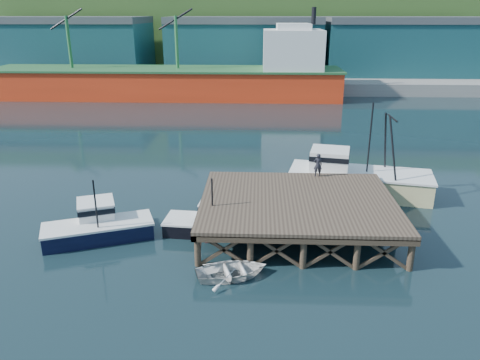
# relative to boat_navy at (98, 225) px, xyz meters

# --- Properties ---
(ground) EXTENTS (300.00, 300.00, 0.00)m
(ground) POSITION_rel_boat_navy_xyz_m (6.73, 1.53, -0.81)
(ground) COLOR black
(ground) RESTS_ON ground
(wharf) EXTENTS (12.00, 10.00, 2.62)m
(wharf) POSITION_rel_boat_navy_xyz_m (12.23, 1.34, 1.13)
(wharf) COLOR brown
(wharf) RESTS_ON ground
(far_quay) EXTENTS (160.00, 40.00, 2.00)m
(far_quay) POSITION_rel_boat_navy_xyz_m (6.73, 71.53, 0.19)
(far_quay) COLOR gray
(far_quay) RESTS_ON ground
(warehouse_left) EXTENTS (32.00, 16.00, 9.00)m
(warehouse_left) POSITION_rel_boat_navy_xyz_m (-28.27, 66.53, 5.69)
(warehouse_left) COLOR #194C54
(warehouse_left) RESTS_ON far_quay
(warehouse_mid) EXTENTS (28.00, 16.00, 9.00)m
(warehouse_mid) POSITION_rel_boat_navy_xyz_m (6.73, 66.53, 5.69)
(warehouse_mid) COLOR #194C54
(warehouse_mid) RESTS_ON far_quay
(warehouse_right) EXTENTS (30.00, 16.00, 9.00)m
(warehouse_right) POSITION_rel_boat_navy_xyz_m (36.73, 66.53, 5.69)
(warehouse_right) COLOR #194C54
(warehouse_right) RESTS_ON far_quay
(cargo_ship) EXTENTS (55.50, 10.00, 13.75)m
(cargo_ship) POSITION_rel_boat_navy_xyz_m (-1.73, 49.53, 2.50)
(cargo_ship) COLOR red
(cargo_ship) RESTS_ON ground
(hillside) EXTENTS (220.00, 50.00, 22.00)m
(hillside) POSITION_rel_boat_navy_xyz_m (6.73, 101.53, 10.19)
(hillside) COLOR #2D511E
(hillside) RESTS_ON ground
(boat_navy) EXTENTS (6.89, 4.74, 4.05)m
(boat_navy) POSITION_rel_boat_navy_xyz_m (0.00, 0.00, 0.00)
(boat_navy) COLOR black
(boat_navy) RESTS_ON ground
(boat_black) EXTENTS (6.41, 5.36, 3.85)m
(boat_black) POSITION_rel_boat_navy_xyz_m (7.11, 1.10, -0.11)
(boat_black) COLOR black
(boat_black) RESTS_ON ground
(trawler) EXTENTS (10.97, 5.76, 6.99)m
(trawler) POSITION_rel_boat_navy_xyz_m (17.18, 8.03, 0.62)
(trawler) COLOR beige
(trawler) RESTS_ON ground
(dinghy) EXTENTS (4.39, 3.68, 0.78)m
(dinghy) POSITION_rel_boat_navy_xyz_m (8.46, -4.27, -0.42)
(dinghy) COLOR silver
(dinghy) RESTS_ON ground
(dockworker) EXTENTS (0.62, 0.42, 1.65)m
(dockworker) POSITION_rel_boat_navy_xyz_m (13.92, 5.88, 2.14)
(dockworker) COLOR black
(dockworker) RESTS_ON wharf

